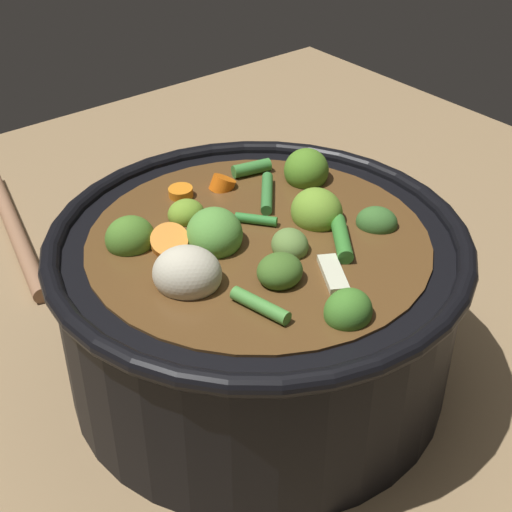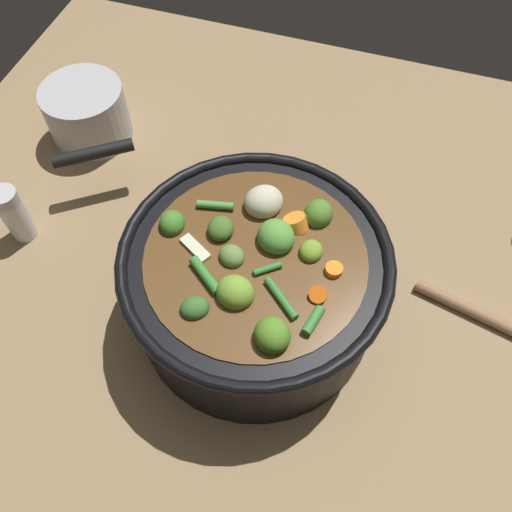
% 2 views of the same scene
% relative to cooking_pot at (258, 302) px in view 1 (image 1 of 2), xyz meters
% --- Properties ---
extents(ground_plane, '(1.10, 1.10, 0.00)m').
position_rel_cooking_pot_xyz_m(ground_plane, '(0.00, -0.00, -0.07)').
color(ground_plane, '#8C704C').
extents(cooking_pot, '(0.30, 0.30, 0.15)m').
position_rel_cooking_pot_xyz_m(cooking_pot, '(0.00, 0.00, 0.00)').
color(cooking_pot, black).
rests_on(cooking_pot, ground_plane).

